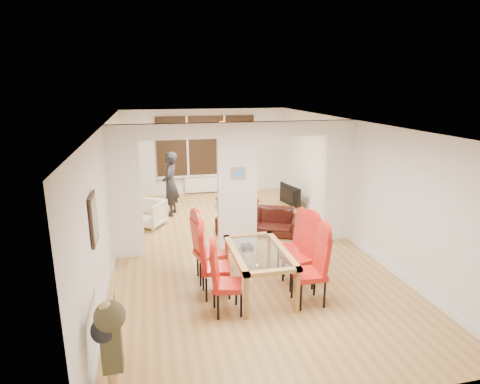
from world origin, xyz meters
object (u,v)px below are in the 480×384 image
object	(u,v)px
dining_table	(259,271)
person	(170,184)
bottle	(244,193)
bowl	(237,197)
coffee_table	(237,203)
dining_chair_rc	(290,244)
sofa	(260,220)
dining_chair_rb	(298,254)
dining_chair_la	(227,280)
dining_chair_ra	(309,269)
armchair	(148,214)
television	(287,195)
dining_chair_lb	(216,263)
dining_chair_lc	(209,249)

from	to	relation	value
dining_table	person	world-z (taller)	person
bottle	bowl	world-z (taller)	bottle
coffee_table	bottle	size ratio (longest dim) A/B	3.97
dining_chair_rc	sofa	distance (m)	2.08
dining_table	dining_chair_rb	xyz separation A→B (m)	(0.70, 0.07, 0.21)
dining_chair_la	person	distance (m)	4.94
dining_chair_rc	sofa	size ratio (longest dim) A/B	0.54
dining_chair_rb	bowl	distance (m)	4.67
bowl	bottle	bearing A→B (deg)	-11.30
dining_chair_ra	armchair	world-z (taller)	dining_chair_ra
dining_chair_rc	person	xyz separation A→B (m)	(-1.91, 3.80, 0.31)
dining_table	coffee_table	distance (m)	4.70
armchair	dining_chair_rc	bearing A→B (deg)	-18.47
bowl	television	bearing A→B (deg)	-7.58
dining_chair_lb	dining_chair_rc	world-z (taller)	dining_chair_lb
person	coffee_table	size ratio (longest dim) A/B	1.49
dining_chair_rb	sofa	size ratio (longest dim) A/B	0.59
dining_chair_lb	television	bearing A→B (deg)	67.96
dining_chair_rc	television	world-z (taller)	dining_chair_rc
dining_chair_lc	dining_chair_rb	xyz separation A→B (m)	(1.42, -0.53, 0.01)
dining_chair_lb	coffee_table	world-z (taller)	dining_chair_lb
person	dining_chair_rb	bearing A→B (deg)	39.17
armchair	television	distance (m)	3.93
dining_chair_lc	dining_chair_ra	distance (m)	1.76
coffee_table	dining_chair_lb	bearing A→B (deg)	-106.50
bottle	dining_table	bearing A→B (deg)	-100.58
television	dining_chair_rc	bearing A→B (deg)	148.35
dining_chair_lb	person	distance (m)	4.39
coffee_table	television	bearing A→B (deg)	-4.50
bottle	bowl	xyz separation A→B (m)	(-0.20, 0.04, -0.11)
dining_chair_la	dining_chair_ra	xyz separation A→B (m)	(1.27, -0.01, 0.05)
dining_chair_rc	television	distance (m)	4.16
dining_table	sofa	xyz separation A→B (m)	(0.76, 2.66, -0.08)
dining_table	dining_chair_rc	distance (m)	0.97
dining_chair_lb	dining_chair_lc	xyz separation A→B (m)	(-0.02, 0.55, 0.01)
sofa	coffee_table	xyz separation A→B (m)	(-0.10, 1.99, -0.16)
dining_chair_ra	person	world-z (taller)	person
dining_chair_ra	coffee_table	world-z (taller)	dining_chair_ra
sofa	bottle	distance (m)	2.03
dining_chair_rc	dining_chair_lb	bearing A→B (deg)	-162.04
television	person	bearing A→B (deg)	79.21
dining_chair_lb	bowl	bearing A→B (deg)	83.29
bottle	television	bearing A→B (deg)	-6.94
dining_chair_rb	dining_chair_lc	bearing A→B (deg)	144.88
dining_table	bottle	distance (m)	4.77
dining_table	bottle	bearing A→B (deg)	79.42
dining_chair_lb	person	bearing A→B (deg)	105.61
dining_chair_rb	bottle	world-z (taller)	dining_chair_rb
dining_chair_lc	dining_chair_rc	world-z (taller)	dining_chair_lc
armchair	coffee_table	xyz separation A→B (m)	(2.41, 1.02, -0.19)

